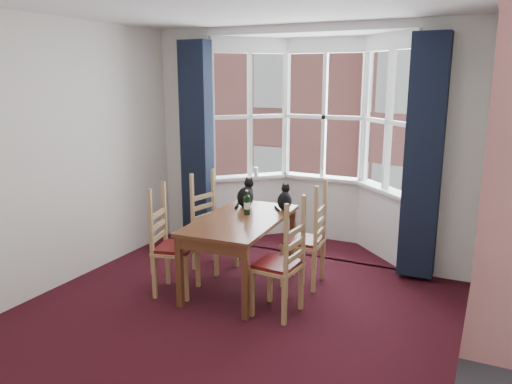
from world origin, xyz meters
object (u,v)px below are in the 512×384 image
Objects in this scene: dining_table at (241,226)px; chair_left_near at (167,249)px; chair_right_far at (312,243)px; wine_bottle at (247,204)px; candle_tall at (256,172)px; chair_left_far at (209,228)px; cat_left at (246,195)px; cat_right at (285,199)px; chair_right_near at (286,268)px.

chair_left_near is (-0.61, -0.47, -0.20)m from dining_table.
wine_bottle is (-0.67, -0.20, 0.40)m from chair_right_far.
candle_tall reaches higher than dining_table.
chair_left_far is at bearing -90.30° from candle_tall.
chair_left_far is 1.32m from candle_tall.
chair_right_far is (1.28, 0.82, 0.00)m from chair_left_near.
wine_bottle is at bearing -60.75° from cat_left.
chair_left_near is 1.52m from chair_right_far.
chair_right_far is 3.11× the size of cat_right.
chair_right_far is at bearing -44.21° from candle_tall.
dining_table is at bearing -88.13° from wine_bottle.
chair_left_near and chair_right_near have the same top height.
cat_left reaches higher than chair_left_near.
chair_right_far reaches higher than dining_table.
wine_bottle is (-0.27, -0.39, 0.01)m from cat_right.
chair_right_far is at bearing -6.73° from cat_left.
cat_left is 0.34m from wine_bottle.
chair_right_far is (1.26, 0.02, 0.00)m from chair_left_far.
chair_left_far is at bearing -179.15° from chair_right_far.
cat_left is at bearing 15.56° from chair_left_far.
candle_tall is at bearing 89.26° from chair_left_near.
dining_table is 5.17× the size of cat_right.
cat_left is 2.70× the size of candle_tall.
dining_table is at bearing 37.57° from chair_left_near.
chair_left_near is at bearing -115.62° from cat_left.
dining_table is 5.69× the size of wine_bottle.
cat_right reaches higher than chair_right_near.
chair_left_far is at bearing -166.81° from cat_right.
candle_tall is (-1.28, 2.00, 0.46)m from chair_right_near.
wine_bottle is at bearing 91.87° from dining_table.
candle_tall is at bearing 129.68° from cat_right.
wine_bottle reaches higher than chair_left_far.
cat_right reaches higher than candle_tall.
cat_left reaches higher than candle_tall.
wine_bottle is at bearing -67.66° from candle_tall.
cat_left reaches higher than chair_right_near.
chair_right_far is 0.59m from cat_right.
candle_tall reaches higher than chair_right_near.
chair_left_near is at bearing -147.26° from chair_right_far.
chair_left_near and chair_left_far have the same top height.
chair_left_far is 0.74m from wine_bottle.
dining_table is at bearing -69.43° from candle_tall.
cat_left is 1.19m from candle_tall.
chair_right_far is at bearing 16.77° from wine_bottle.
candle_tall is at bearing 135.79° from chair_right_far.
chair_left_far and chair_right_far have the same top height.
chair_left_far and chair_right_near have the same top height.
chair_left_far is 1.00× the size of chair_right_near.
chair_right_near is (0.69, -0.43, -0.20)m from dining_table.
wine_bottle is at bearing -125.48° from cat_right.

